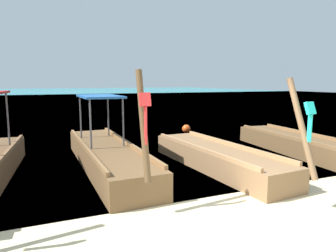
{
  "coord_description": "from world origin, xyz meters",
  "views": [
    {
      "loc": [
        -3.04,
        -3.72,
        2.39
      ],
      "look_at": [
        0.0,
        3.57,
        1.25
      ],
      "focal_mm": 32.49,
      "sensor_mm": 36.0,
      "label": 1
    }
  ],
  "objects_px": {
    "mooring_buoy_near": "(186,129)",
    "longtail_boat_red_ribbon": "(107,155)",
    "longtail_boat_turquoise_ribbon": "(217,158)",
    "longtail_boat_violet_ribbon": "(307,147)"
  },
  "relations": [
    {
      "from": "longtail_boat_turquoise_ribbon",
      "to": "longtail_boat_violet_ribbon",
      "type": "relative_size",
      "value": 0.86
    },
    {
      "from": "longtail_boat_red_ribbon",
      "to": "longtail_boat_violet_ribbon",
      "type": "xyz_separation_m",
      "value": [
        6.29,
        -1.11,
        -0.07
      ]
    },
    {
      "from": "longtail_boat_red_ribbon",
      "to": "longtail_boat_turquoise_ribbon",
      "type": "relative_size",
      "value": 1.12
    },
    {
      "from": "longtail_boat_violet_ribbon",
      "to": "mooring_buoy_near",
      "type": "xyz_separation_m",
      "value": [
        -1.64,
        5.58,
        -0.1
      ]
    },
    {
      "from": "longtail_boat_red_ribbon",
      "to": "longtail_boat_turquoise_ribbon",
      "type": "height_order",
      "value": "longtail_boat_red_ribbon"
    },
    {
      "from": "longtail_boat_turquoise_ribbon",
      "to": "mooring_buoy_near",
      "type": "bearing_deg",
      "value": 72.08
    },
    {
      "from": "longtail_boat_turquoise_ribbon",
      "to": "longtail_boat_violet_ribbon",
      "type": "xyz_separation_m",
      "value": [
        3.48,
        0.11,
        -0.0
      ]
    },
    {
      "from": "longtail_boat_violet_ribbon",
      "to": "longtail_boat_turquoise_ribbon",
      "type": "bearing_deg",
      "value": -178.11
    },
    {
      "from": "mooring_buoy_near",
      "to": "longtail_boat_red_ribbon",
      "type": "bearing_deg",
      "value": -136.16
    },
    {
      "from": "longtail_boat_red_ribbon",
      "to": "mooring_buoy_near",
      "type": "bearing_deg",
      "value": 43.84
    }
  ]
}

